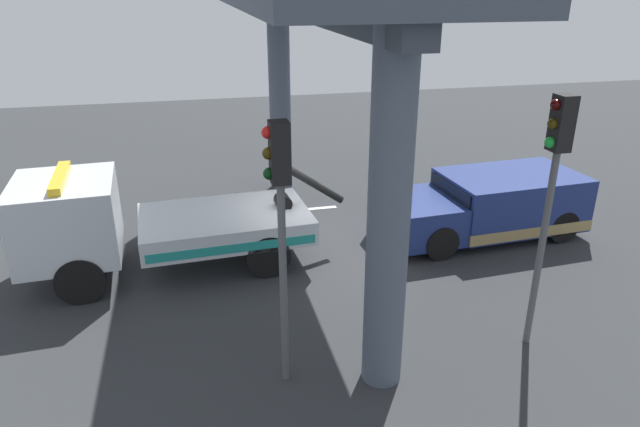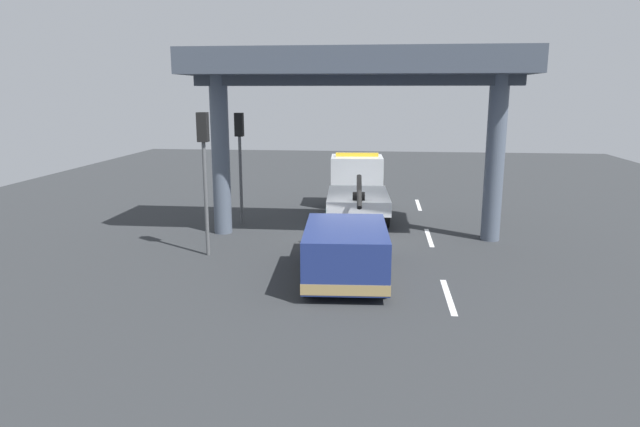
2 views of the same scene
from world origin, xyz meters
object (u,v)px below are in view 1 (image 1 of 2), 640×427
at_px(traffic_light_near, 553,171).
at_px(traffic_light_far, 280,201).
at_px(traffic_cone_orange, 384,262).
at_px(tow_truck_white, 137,222).
at_px(towed_van_green, 489,206).

height_order(traffic_light_near, traffic_light_far, traffic_light_near).
xyz_separation_m(traffic_light_far, traffic_cone_orange, (-2.80, -3.04, -2.88)).
distance_m(tow_truck_white, traffic_light_far, 5.50).
bearing_deg(traffic_cone_orange, tow_truck_white, -15.28).
relative_size(tow_truck_white, towed_van_green, 1.38).
bearing_deg(towed_van_green, tow_truck_white, 0.34).
xyz_separation_m(towed_van_green, traffic_light_near, (1.67, 4.54, 2.52)).
bearing_deg(tow_truck_white, traffic_light_far, 119.02).
distance_m(towed_van_green, traffic_light_near, 5.45).
bearing_deg(towed_van_green, traffic_light_near, 69.84).
distance_m(traffic_light_near, traffic_light_far, 4.50).
bearing_deg(traffic_light_far, tow_truck_white, -60.98).
bearing_deg(tow_truck_white, traffic_cone_orange, 164.72).
distance_m(towed_van_green, traffic_light_far, 8.03).
distance_m(tow_truck_white, traffic_cone_orange, 5.55).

